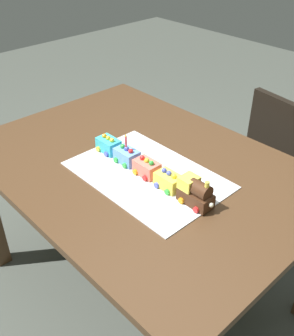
{
  "coord_description": "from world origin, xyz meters",
  "views": [
    {
      "loc": [
        -1.01,
        0.9,
        1.63
      ],
      "look_at": [
        -0.08,
        0.04,
        0.77
      ],
      "focal_mm": 42.55,
      "sensor_mm": 36.0,
      "label": 1
    }
  ],
  "objects": [
    {
      "name": "ground_plane",
      "position": [
        0.0,
        0.0,
        0.0
      ],
      "size": [
        8.0,
        8.0,
        0.0
      ],
      "primitive_type": "plane",
      "color": "#474C44"
    },
    {
      "name": "cake_car_gondola_lemon",
      "position": [
        -0.19,
        0.04,
        0.77
      ],
      "size": [
        0.1,
        0.08,
        0.07
      ],
      "color": "#F4E04C",
      "rests_on": "cake_board"
    },
    {
      "name": "chair",
      "position": [
        -0.24,
        -0.83,
        0.47
      ],
      "size": [
        0.46,
        0.46,
        0.86
      ],
      "rotation": [
        0.0,
        0.0,
        -0.17
      ],
      "color": "black",
      "rests_on": "ground"
    },
    {
      "name": "cake_locomotive",
      "position": [
        -0.32,
        0.04,
        0.79
      ],
      "size": [
        0.14,
        0.08,
        0.12
      ],
      "color": "#472816",
      "rests_on": "cake_board"
    },
    {
      "name": "dining_table",
      "position": [
        0.0,
        0.0,
        0.63
      ],
      "size": [
        1.4,
        1.0,
        0.74
      ],
      "color": "#4C331E",
      "rests_on": "ground"
    },
    {
      "name": "cake_car_flatbed_turquoise",
      "position": [
        0.16,
        0.04,
        0.77
      ],
      "size": [
        0.1,
        0.08,
        0.07
      ],
      "color": "#38B7C6",
      "rests_on": "cake_board"
    },
    {
      "name": "cake_car_hopper_coral",
      "position": [
        -0.08,
        0.04,
        0.77
      ],
      "size": [
        0.1,
        0.08,
        0.07
      ],
      "color": "#F27260",
      "rests_on": "cake_board"
    },
    {
      "name": "birthday_candle",
      "position": [
        0.04,
        0.04,
        0.84
      ],
      "size": [
        0.01,
        0.01,
        0.06
      ],
      "color": "#F24C59",
      "rests_on": "cake_car_caboose_sky_blue"
    },
    {
      "name": "cake_car_caboose_sky_blue",
      "position": [
        0.04,
        0.04,
        0.77
      ],
      "size": [
        0.1,
        0.08,
        0.07
      ],
      "color": "#669EEA",
      "rests_on": "cake_board"
    },
    {
      "name": "cake_board",
      "position": [
        -0.08,
        0.04,
        0.74
      ],
      "size": [
        0.6,
        0.4,
        0.0
      ],
      "primitive_type": "cube",
      "color": "silver",
      "rests_on": "dining_table"
    }
  ]
}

